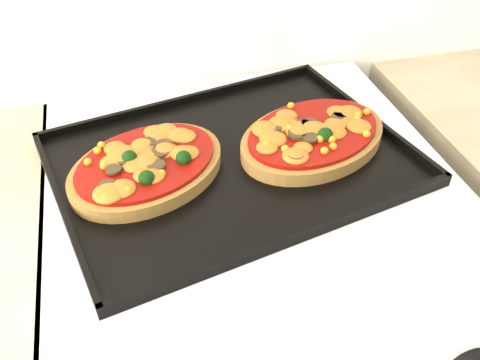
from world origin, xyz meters
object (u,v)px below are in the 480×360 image
object	(u,v)px
baking_tray	(231,158)
pizza_left	(147,165)
stove	(248,352)
pizza_right	(313,135)

from	to	relation	value
baking_tray	pizza_left	xyz separation A→B (m)	(-0.12, -0.00, 0.02)
stove	baking_tray	world-z (taller)	baking_tray
pizza_left	pizza_right	xyz separation A→B (m)	(0.25, 0.01, 0.00)
baking_tray	pizza_right	world-z (taller)	pizza_right
stove	pizza_left	xyz separation A→B (m)	(-0.15, 0.03, 0.48)
baking_tray	pizza_right	xyz separation A→B (m)	(0.13, 0.00, 0.02)
pizza_left	pizza_right	distance (m)	0.25
stove	pizza_right	world-z (taller)	pizza_right
pizza_right	stove	bearing A→B (deg)	-162.07
stove	baking_tray	xyz separation A→B (m)	(-0.02, 0.03, 0.47)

